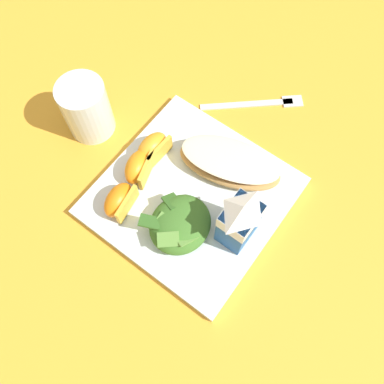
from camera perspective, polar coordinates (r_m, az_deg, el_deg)
ground at (r=0.68m, az=0.00°, el=-0.89°), size 3.00×3.00×0.00m
white_plate at (r=0.67m, az=0.00°, el=-0.62°), size 0.28×0.28×0.02m
cheesy_pizza_bread at (r=0.67m, az=5.28°, el=4.05°), size 0.12×0.19×0.04m
green_salad_pile at (r=0.62m, az=-1.71°, el=-4.50°), size 0.10×0.10×0.04m
milk_carton at (r=0.59m, az=6.67°, el=-3.87°), size 0.06×0.04×0.11m
orange_wedge_front at (r=0.68m, az=-5.44°, el=6.16°), size 0.06×0.04×0.04m
orange_wedge_middle at (r=0.66m, az=-7.46°, el=3.41°), size 0.07×0.05×0.04m
orange_wedge_rear at (r=0.64m, az=-10.06°, el=-1.16°), size 0.07×0.05×0.04m
metal_fork at (r=0.78m, az=9.48°, el=12.10°), size 0.14×0.15×0.01m
drinking_clear_cup at (r=0.72m, az=-14.45°, el=11.14°), size 0.08×0.08×0.10m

